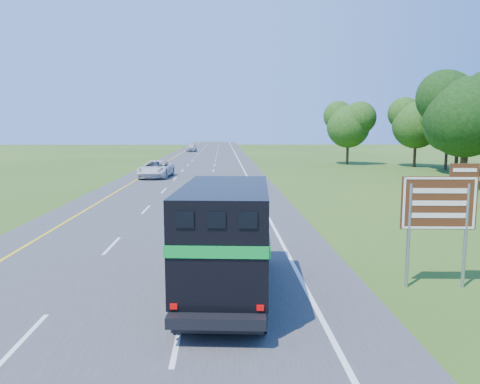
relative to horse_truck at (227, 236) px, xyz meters
The scene contains 6 objects.
road 36.22m from the horse_truck, 94.80° to the left, with size 15.00×260.00×0.04m, color #38383A.
lane_markings 36.22m from the horse_truck, 94.80° to the left, with size 11.15×260.00×0.01m.
horse_truck is the anchor object (origin of this frame).
white_suv 35.03m from the horse_truck, 101.39° to the left, with size 2.89×6.26×1.74m, color silver.
far_car 89.36m from the horse_truck, 94.39° to the left, with size 1.99×4.96×1.69m, color #B2B2B9.
exit_sign 6.69m from the horse_truck, ahead, with size 2.32×0.22×3.94m.
Camera 1 is at (2.91, 0.34, 5.00)m, focal length 35.00 mm.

